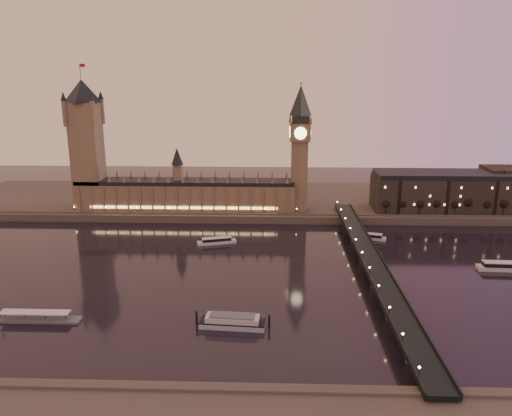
{
  "coord_description": "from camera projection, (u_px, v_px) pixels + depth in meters",
  "views": [
    {
      "loc": [
        31.91,
        -281.09,
        117.1
      ],
      "look_at": [
        21.51,
        35.0,
        31.0
      ],
      "focal_mm": 35.0,
      "sensor_mm": 36.0,
      "label": 1
    }
  ],
  "objects": [
    {
      "name": "pontoon_pier",
      "position": [
        37.0,
        318.0,
        243.15
      ],
      "size": [
        42.03,
        7.0,
        11.21
      ],
      "color": "#595B5E",
      "rests_on": "ground"
    },
    {
      "name": "bare_tree_4",
      "position": [
        454.0,
        205.0,
        398.35
      ],
      "size": [
        6.01,
        6.01,
        12.23
      ],
      "color": "black",
      "rests_on": "ground"
    },
    {
      "name": "bare_tree_7",
      "position": [
        504.0,
        205.0,
        397.1
      ],
      "size": [
        6.01,
        6.01,
        12.23
      ],
      "color": "black",
      "rests_on": "ground"
    },
    {
      "name": "bare_tree_5",
      "position": [
        471.0,
        205.0,
        397.94
      ],
      "size": [
        6.01,
        6.01,
        12.23
      ],
      "color": "black",
      "rests_on": "ground"
    },
    {
      "name": "cruise_boat_c",
      "position": [
        500.0,
        266.0,
        305.23
      ],
      "size": [
        27.03,
        8.38,
        5.35
      ],
      "rotation": [
        0.0,
        0.0,
        -0.04
      ],
      "color": "silver",
      "rests_on": "ground"
    },
    {
      "name": "far_embankment",
      "position": [
        270.0,
        200.0,
        460.23
      ],
      "size": [
        560.0,
        130.0,
        6.0
      ],
      "primitive_type": "cube",
      "color": "#423D35",
      "rests_on": "ground"
    },
    {
      "name": "westminster_bridge",
      "position": [
        371.0,
        265.0,
        298.49
      ],
      "size": [
        13.2,
        260.0,
        15.3
      ],
      "color": "black",
      "rests_on": "ground"
    },
    {
      "name": "bare_tree_0",
      "position": [
        387.0,
        204.0,
        400.03
      ],
      "size": [
        6.01,
        6.01,
        12.23
      ],
      "color": "black",
      "rests_on": "ground"
    },
    {
      "name": "bare_tree_1",
      "position": [
        404.0,
        204.0,
        399.61
      ],
      "size": [
        6.01,
        6.01,
        12.23
      ],
      "color": "black",
      "rests_on": "ground"
    },
    {
      "name": "palace_of_westminster",
      "position": [
        186.0,
        191.0,
        415.1
      ],
      "size": [
        180.0,
        26.62,
        52.0
      ],
      "color": "brown",
      "rests_on": "ground"
    },
    {
      "name": "bare_tree_2",
      "position": [
        421.0,
        204.0,
        399.19
      ],
      "size": [
        6.01,
        6.01,
        12.23
      ],
      "color": "black",
      "rests_on": "ground"
    },
    {
      "name": "ground",
      "position": [
        219.0,
        272.0,
        302.85
      ],
      "size": [
        700.0,
        700.0,
        0.0
      ],
      "primitive_type": "plane",
      "color": "black",
      "rests_on": "ground"
    },
    {
      "name": "moored_barge",
      "position": [
        232.0,
        321.0,
        236.92
      ],
      "size": [
        36.0,
        11.15,
        6.62
      ],
      "rotation": [
        0.0,
        0.0,
        -0.08
      ],
      "color": "#9CB6C7",
      "rests_on": "ground"
    },
    {
      "name": "bare_tree_6",
      "position": [
        487.0,
        205.0,
        397.52
      ],
      "size": [
        6.01,
        6.01,
        12.23
      ],
      "color": "black",
      "rests_on": "ground"
    },
    {
      "name": "cruise_boat_b",
      "position": [
        369.0,
        237.0,
        362.01
      ],
      "size": [
        24.61,
        11.97,
        4.41
      ],
      "rotation": [
        0.0,
        0.0,
        -0.26
      ],
      "color": "silver",
      "rests_on": "ground"
    },
    {
      "name": "victoria_tower",
      "position": [
        86.0,
        138.0,
        406.07
      ],
      "size": [
        31.68,
        31.68,
        118.0
      ],
      "color": "brown",
      "rests_on": "ground"
    },
    {
      "name": "bare_tree_3",
      "position": [
        437.0,
        204.0,
        398.77
      ],
      "size": [
        6.01,
        6.01,
        12.23
      ],
      "color": "black",
      "rests_on": "ground"
    },
    {
      "name": "city_block",
      "position": [
        467.0,
        190.0,
        417.08
      ],
      "size": [
        155.0,
        45.0,
        34.0
      ],
      "color": "black",
      "rests_on": "ground"
    },
    {
      "name": "cruise_boat_a",
      "position": [
        217.0,
        241.0,
        352.85
      ],
      "size": [
        28.03,
        13.26,
        4.39
      ],
      "rotation": [
        0.0,
        0.0,
        0.28
      ],
      "color": "silver",
      "rests_on": "ground"
    },
    {
      "name": "big_ben",
      "position": [
        300.0,
        141.0,
        401.01
      ],
      "size": [
        17.68,
        17.68,
        104.0
      ],
      "color": "brown",
      "rests_on": "ground"
    }
  ]
}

